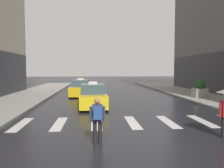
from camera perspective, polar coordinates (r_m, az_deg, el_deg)
ground_plane at (r=8.50m, az=8.89°, el=-14.33°), size 160.00×160.00×0.00m
crosswalk_markings at (r=11.33m, az=5.27°, el=-9.70°), size 11.30×2.80×0.01m
taxi_lead at (r=15.77m, az=-4.90°, el=-3.25°), size 2.03×4.59×1.80m
taxi_second at (r=22.44m, az=-7.96°, el=-1.22°), size 2.10×4.62×1.80m
pedestrian_with_backpack at (r=7.85m, az=-3.75°, el=-8.45°), size 0.55×0.43×1.65m
planter_mid_block at (r=21.52m, az=21.47°, el=-1.25°), size 1.10×1.10×1.60m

